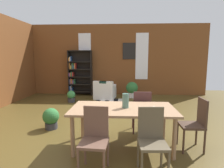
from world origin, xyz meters
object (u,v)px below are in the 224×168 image
at_px(dining_chair_head_right, 195,122).
at_px(armchair_white, 105,92).
at_px(dining_table, 123,112).
at_px(vase_on_table, 126,101).
at_px(dining_chair_near_right, 152,138).
at_px(bookshelf_tall, 79,73).
at_px(potted_plant_by_shelf, 51,118).
at_px(dining_chair_far_right, 142,110).
at_px(potted_plant_corner, 132,89).
at_px(dining_chair_near_left, 95,137).
at_px(potted_plant_window, 71,96).

distance_m(dining_chair_head_right, armchair_white, 4.63).
xyz_separation_m(dining_table, vase_on_table, (0.05, 0.00, 0.21)).
bearing_deg(dining_table, dining_chair_near_right, -59.62).
bearing_deg(bookshelf_tall, potted_plant_by_shelf, -86.29).
relative_size(dining_chair_far_right, potted_plant_corner, 1.43).
bearing_deg(dining_table, bookshelf_tall, 111.89).
xyz_separation_m(dining_chair_near_right, bookshelf_tall, (-2.37, 5.57, 0.49)).
height_order(dining_chair_far_right, dining_chair_near_right, same).
xyz_separation_m(dining_chair_near_right, dining_chair_near_left, (-0.84, -0.00, 0.00)).
xyz_separation_m(dining_chair_near_right, potted_plant_corner, (-0.02, 5.10, -0.14)).
height_order(dining_chair_near_left, armchair_white, dining_chair_near_left).
bearing_deg(vase_on_table, dining_table, -180.00).
distance_m(vase_on_table, dining_chair_near_right, 0.89).
height_order(dining_table, vase_on_table, vase_on_table).
bearing_deg(dining_chair_head_right, dining_chair_near_right, -141.32).
relative_size(dining_chair_head_right, potted_plant_window, 2.17).
height_order(dining_chair_near_right, dining_chair_near_left, same).
bearing_deg(armchair_white, dining_chair_head_right, -63.94).
xyz_separation_m(dining_table, potted_plant_window, (-1.94, 3.47, -0.46)).
xyz_separation_m(vase_on_table, dining_chair_near_left, (-0.47, -0.72, -0.38)).
bearing_deg(potted_plant_by_shelf, potted_plant_window, 95.37).
bearing_deg(armchair_white, potted_plant_corner, 11.61).
distance_m(potted_plant_by_shelf, potted_plant_window, 2.65).
bearing_deg(potted_plant_window, potted_plant_corner, 21.49).
distance_m(vase_on_table, dining_chair_head_right, 1.32).
height_order(dining_chair_far_right, potted_plant_window, dining_chair_far_right).
bearing_deg(bookshelf_tall, dining_chair_near_left, -74.63).
relative_size(dining_chair_head_right, dining_chair_near_left, 1.00).
xyz_separation_m(vase_on_table, potted_plant_window, (-1.98, 3.47, -0.67)).
height_order(dining_chair_near_right, armchair_white, dining_chair_near_right).
relative_size(bookshelf_tall, potted_plant_by_shelf, 4.01).
relative_size(bookshelf_tall, potted_plant_window, 4.54).
relative_size(dining_table, dining_chair_head_right, 1.98).
distance_m(dining_chair_near_right, potted_plant_by_shelf, 2.62).
bearing_deg(potted_plant_by_shelf, dining_chair_near_left, -50.52).
bearing_deg(bookshelf_tall, dining_chair_far_right, -60.17).
xyz_separation_m(armchair_white, potted_plant_by_shelf, (-0.97, -3.33, -0.02)).
height_order(dining_chair_near_right, potted_plant_window, dining_chair_near_right).
xyz_separation_m(dining_chair_far_right, bookshelf_tall, (-2.37, 4.14, 0.49)).
bearing_deg(dining_chair_near_right, armchair_white, 103.15).
height_order(vase_on_table, potted_plant_by_shelf, vase_on_table).
relative_size(bookshelf_tall, potted_plant_corner, 2.99).
bearing_deg(vase_on_table, armchair_white, 100.43).
bearing_deg(potted_plant_window, dining_chair_head_right, -46.83).
bearing_deg(bookshelf_tall, potted_plant_corner, -11.16).
height_order(dining_table, dining_chair_head_right, dining_chair_head_right).
xyz_separation_m(vase_on_table, armchair_white, (-0.77, 4.16, -0.62)).
distance_m(bookshelf_tall, armchair_white, 1.59).
bearing_deg(dining_table, potted_plant_by_shelf, 153.95).
bearing_deg(potted_plant_corner, dining_chair_near_right, -89.82).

